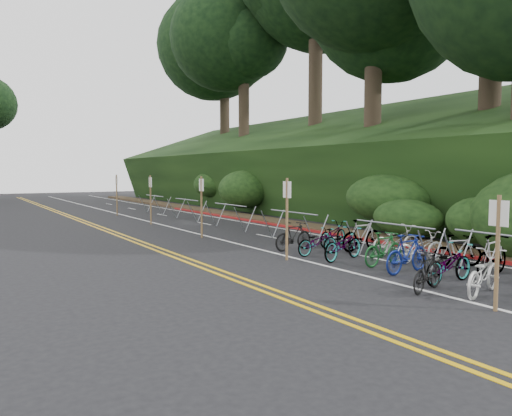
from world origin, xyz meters
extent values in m
plane|color=black|center=(0.00, 0.00, 0.00)|extent=(120.00, 120.00, 0.00)
cube|color=gold|center=(-2.15, 10.00, 0.00)|extent=(0.12, 80.00, 0.01)
cube|color=gold|center=(-1.85, 10.00, 0.00)|extent=(0.12, 80.00, 0.01)
cube|color=silver|center=(1.00, 10.00, 0.00)|extent=(0.12, 80.00, 0.01)
cube|color=silver|center=(5.20, 10.00, 0.00)|extent=(0.12, 80.00, 0.01)
cube|color=silver|center=(3.10, 4.00, 0.00)|extent=(0.10, 1.60, 0.01)
cube|color=silver|center=(3.10, 10.00, 0.00)|extent=(0.10, 1.60, 0.01)
cube|color=silver|center=(3.10, 16.00, 0.00)|extent=(0.10, 1.60, 0.01)
cube|color=silver|center=(3.10, 22.00, 0.00)|extent=(0.10, 1.60, 0.01)
cube|color=silver|center=(3.10, 28.00, 0.00)|extent=(0.10, 1.60, 0.01)
cube|color=silver|center=(3.10, 34.00, 0.00)|extent=(0.10, 1.60, 0.01)
cube|color=maroon|center=(5.70, 12.00, 0.05)|extent=(0.25, 28.00, 0.10)
cube|color=black|center=(13.50, 22.00, 2.80)|extent=(12.32, 44.00, 9.11)
cube|color=#382819|center=(6.40, 22.00, 0.08)|extent=(1.40, 44.00, 0.16)
ellipsoid|color=#284C19|center=(7.20, 3.00, 1.04)|extent=(2.00, 2.80, 1.60)
ellipsoid|color=#284C19|center=(8.00, 8.00, 1.55)|extent=(2.60, 3.64, 2.08)
ellipsoid|color=#284C19|center=(9.20, 14.00, 1.99)|extent=(2.20, 3.08, 1.76)
ellipsoid|color=#284C19|center=(7.80, 20.00, 1.56)|extent=(3.00, 4.20, 2.40)
ellipsoid|color=#284C19|center=(8.50, 26.00, 1.73)|extent=(2.40, 3.36, 1.92)
ellipsoid|color=#284C19|center=(9.80, 30.00, 2.41)|extent=(2.80, 3.92, 2.24)
ellipsoid|color=#284C19|center=(7.00, 6.00, 0.90)|extent=(1.80, 2.52, 1.44)
ellipsoid|color=#284C19|center=(10.00, 18.00, 2.60)|extent=(3.20, 4.48, 2.56)
cylinder|color=#2D2319|center=(12.00, 6.00, 6.75)|extent=(0.92, 0.92, 7.91)
cylinder|color=#2D2319|center=(11.00, 12.00, 6.21)|extent=(0.90, 0.90, 7.42)
cylinder|color=#2D2319|center=(13.50, 20.00, 7.40)|extent=(0.95, 0.95, 8.40)
cylinder|color=#2D2319|center=(12.50, 28.00, 6.26)|extent=(0.87, 0.87, 6.92)
ellipsoid|color=black|center=(12.50, 28.00, 12.49)|extent=(9.23, 9.23, 8.77)
cylinder|color=#2D2319|center=(15.00, 36.00, 7.45)|extent=(0.92, 0.92, 7.91)
ellipsoid|color=black|center=(15.00, 36.00, 14.70)|extent=(10.99, 10.99, 10.44)
cylinder|color=gray|center=(2.62, 0.70, 0.61)|extent=(0.61, 0.04, 1.20)
cylinder|color=gray|center=(3.18, 0.70, 0.61)|extent=(0.61, 0.04, 1.20)
cylinder|color=gray|center=(3.00, 3.00, 1.15)|extent=(0.05, 3.00, 0.05)
cylinder|color=gray|center=(2.72, 1.60, 0.57)|extent=(0.58, 0.04, 1.13)
cylinder|color=gray|center=(3.28, 1.60, 0.57)|extent=(0.58, 0.04, 1.13)
cylinder|color=gray|center=(2.72, 4.40, 0.57)|extent=(0.58, 0.04, 1.13)
cylinder|color=gray|center=(3.28, 4.40, 0.57)|extent=(0.58, 0.04, 1.13)
cylinder|color=gray|center=(3.00, 8.00, 1.15)|extent=(0.05, 3.00, 0.05)
cylinder|color=gray|center=(2.72, 6.60, 0.57)|extent=(0.58, 0.04, 1.13)
cylinder|color=gray|center=(3.28, 6.60, 0.57)|extent=(0.58, 0.04, 1.13)
cylinder|color=gray|center=(2.72, 9.40, 0.57)|extent=(0.58, 0.04, 1.13)
cylinder|color=gray|center=(3.28, 9.40, 0.57)|extent=(0.58, 0.04, 1.13)
cylinder|color=gray|center=(3.00, 13.00, 1.15)|extent=(0.05, 3.00, 0.05)
cylinder|color=gray|center=(2.72, 11.60, 0.57)|extent=(0.58, 0.04, 1.13)
cylinder|color=gray|center=(3.28, 11.60, 0.57)|extent=(0.58, 0.04, 1.13)
cylinder|color=gray|center=(2.72, 14.40, 0.57)|extent=(0.58, 0.04, 1.13)
cylinder|color=gray|center=(3.28, 14.40, 0.57)|extent=(0.58, 0.04, 1.13)
cylinder|color=gray|center=(3.00, 18.00, 1.15)|extent=(0.05, 3.00, 0.05)
cylinder|color=gray|center=(2.72, 16.60, 0.57)|extent=(0.58, 0.04, 1.13)
cylinder|color=gray|center=(3.28, 16.60, 0.57)|extent=(0.58, 0.04, 1.13)
cylinder|color=gray|center=(2.72, 19.40, 0.57)|extent=(0.58, 0.04, 1.13)
cylinder|color=gray|center=(3.28, 19.40, 0.57)|extent=(0.58, 0.04, 1.13)
cylinder|color=gray|center=(3.00, 23.00, 1.15)|extent=(0.05, 3.00, 0.05)
cylinder|color=gray|center=(2.72, 21.60, 0.57)|extent=(0.58, 0.04, 1.13)
cylinder|color=gray|center=(3.28, 21.60, 0.57)|extent=(0.58, 0.04, 1.13)
cylinder|color=gray|center=(2.72, 24.40, 0.57)|extent=(0.58, 0.04, 1.13)
cylinder|color=gray|center=(3.28, 24.40, 0.57)|extent=(0.58, 0.04, 1.13)
cylinder|color=brown|center=(0.84, -1.67, 1.13)|extent=(0.08, 0.08, 2.25)
cube|color=silver|center=(0.84, -1.67, 1.90)|extent=(0.02, 0.40, 0.50)
cylinder|color=brown|center=(0.60, 5.00, 1.25)|extent=(0.08, 0.08, 2.50)
cube|color=silver|center=(0.60, 5.00, 2.15)|extent=(0.02, 0.40, 0.50)
cylinder|color=brown|center=(0.60, 11.00, 1.25)|extent=(0.08, 0.08, 2.50)
cube|color=silver|center=(0.60, 11.00, 2.15)|extent=(0.02, 0.40, 0.50)
cylinder|color=brown|center=(0.60, 17.00, 1.25)|extent=(0.08, 0.08, 2.50)
cube|color=silver|center=(0.60, 17.00, 2.15)|extent=(0.02, 0.40, 0.50)
cylinder|color=brown|center=(0.60, 23.00, 1.25)|extent=(0.08, 0.08, 2.50)
cube|color=silver|center=(0.60, 23.00, 2.15)|extent=(0.02, 0.40, 0.50)
imported|color=black|center=(0.99, 0.07, 0.45)|extent=(0.83, 1.54, 0.89)
imported|color=beige|center=(1.77, -0.77, 0.49)|extent=(1.14, 1.96, 0.97)
imported|color=slate|center=(2.09, 0.36, 0.48)|extent=(0.79, 1.86, 0.95)
imported|color=slate|center=(3.80, 0.34, 0.54)|extent=(0.84, 1.85, 1.07)
imported|color=navy|center=(2.18, 1.71, 0.53)|extent=(0.67, 1.80, 1.06)
imported|color=slate|center=(4.08, 1.58, 0.46)|extent=(0.94, 1.60, 0.93)
imported|color=#144C1E|center=(2.42, 2.78, 0.50)|extent=(0.63, 1.69, 0.99)
imported|color=beige|center=(3.69, 2.56, 0.47)|extent=(0.82, 1.84, 0.94)
imported|color=slate|center=(2.04, 4.09, 0.49)|extent=(1.08, 1.96, 0.98)
imported|color=beige|center=(4.12, 3.89, 0.49)|extent=(0.84, 1.92, 0.98)
imported|color=slate|center=(1.96, 5.21, 0.43)|extent=(0.68, 1.67, 0.86)
imported|color=slate|center=(3.75, 5.08, 0.54)|extent=(0.60, 1.83, 1.09)
imported|color=black|center=(1.89, 6.44, 0.49)|extent=(0.67, 1.69, 0.99)
imported|color=slate|center=(3.65, 6.44, 0.45)|extent=(1.15, 1.81, 0.90)
camera|label=1|loc=(-8.08, -7.31, 2.70)|focal=35.00mm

